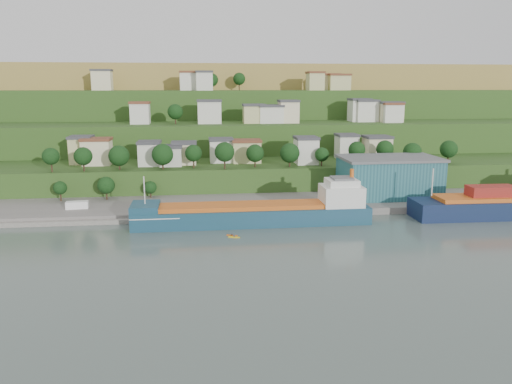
{
  "coord_description": "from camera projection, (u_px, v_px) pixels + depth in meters",
  "views": [
    {
      "loc": [
        -18.53,
        -121.35,
        36.87
      ],
      "look_at": [
        -2.77,
        15.0,
        7.72
      ],
      "focal_mm": 35.0,
      "sensor_mm": 36.0,
      "label": 1
    }
  ],
  "objects": [
    {
      "name": "quay",
      "position": [
        323.0,
        206.0,
        157.11
      ],
      "size": [
        220.0,
        26.0,
        4.0
      ],
      "primitive_type": "cube",
      "color": "slate",
      "rests_on": "ground"
    },
    {
      "name": "caravan",
      "position": [
        77.0,
        206.0,
        145.08
      ],
      "size": [
        6.44,
        3.18,
        2.9
      ],
      "primitive_type": "cube",
      "rotation": [
        0.0,
        0.0,
        0.1
      ],
      "color": "white",
      "rests_on": "pebble_beach"
    },
    {
      "name": "warehouse",
      "position": [
        389.0,
        177.0,
        160.38
      ],
      "size": [
        31.15,
        19.25,
        12.8
      ],
      "rotation": [
        0.0,
        0.0,
        0.01
      ],
      "color": "#1D4D57",
      "rests_on": "quay"
    },
    {
      "name": "hillside",
      "position": [
        231.0,
        150.0,
        291.53
      ],
      "size": [
        360.0,
        211.1,
        96.0
      ],
      "color": "#284719",
      "rests_on": "ground"
    },
    {
      "name": "ground",
      "position": [
        273.0,
        233.0,
        127.65
      ],
      "size": [
        500.0,
        500.0,
        0.0
      ],
      "primitive_type": "plane",
      "color": "#485750",
      "rests_on": "ground"
    },
    {
      "name": "kayak_orange",
      "position": [
        232.0,
        235.0,
        125.48
      ],
      "size": [
        2.82,
        1.65,
        0.72
      ],
      "rotation": [
        0.0,
        0.0,
        -0.43
      ],
      "color": "orange",
      "rests_on": "ground"
    },
    {
      "name": "dinghy",
      "position": [
        118.0,
        214.0,
        140.29
      ],
      "size": [
        4.13,
        2.52,
        0.77
      ],
      "primitive_type": "cube",
      "rotation": [
        0.0,
        0.0,
        0.3
      ],
      "color": "silver",
      "rests_on": "pebble_beach"
    },
    {
      "name": "pebble_beach",
      "position": [
        72.0,
        218.0,
        142.86
      ],
      "size": [
        40.0,
        18.0,
        2.4
      ],
      "primitive_type": "cube",
      "color": "slate",
      "rests_on": "ground"
    },
    {
      "name": "cargo_ship_near",
      "position": [
        260.0,
        214.0,
        136.05
      ],
      "size": [
        64.4,
        10.43,
        16.55
      ],
      "rotation": [
        0.0,
        0.0,
        0.0
      ],
      "color": "#133F4A",
      "rests_on": "ground"
    },
    {
      "name": "kayak_yellow",
      "position": [
        234.0,
        237.0,
        124.02
      ],
      "size": [
        2.91,
        1.46,
        0.73
      ],
      "rotation": [
        0.0,
        0.0,
        -0.34
      ],
      "color": "yellow",
      "rests_on": "ground"
    }
  ]
}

